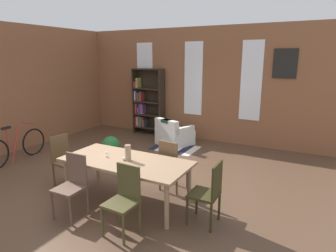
% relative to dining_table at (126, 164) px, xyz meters
% --- Properties ---
extents(ground_plane, '(9.74, 9.74, 0.00)m').
position_rel_dining_table_xyz_m(ground_plane, '(-0.59, 0.38, -0.66)').
color(ground_plane, brown).
extents(back_wall_brick, '(8.04, 0.12, 3.19)m').
position_rel_dining_table_xyz_m(back_wall_brick, '(-0.59, 4.19, 0.93)').
color(back_wall_brick, brown).
rests_on(back_wall_brick, ground).
extents(window_pane_0, '(0.55, 0.02, 2.07)m').
position_rel_dining_table_xyz_m(window_pane_0, '(-2.23, 4.12, 1.09)').
color(window_pane_0, white).
extents(window_pane_1, '(0.55, 0.02, 2.07)m').
position_rel_dining_table_xyz_m(window_pane_1, '(-0.59, 4.12, 1.09)').
color(window_pane_1, white).
extents(window_pane_2, '(0.55, 0.02, 2.07)m').
position_rel_dining_table_xyz_m(window_pane_2, '(1.05, 4.12, 1.09)').
color(window_pane_2, white).
extents(dining_table, '(2.13, 0.97, 0.74)m').
position_rel_dining_table_xyz_m(dining_table, '(0.00, 0.00, 0.00)').
color(dining_table, '#977557').
rests_on(dining_table, ground).
extents(vase_on_table, '(0.10, 0.10, 0.26)m').
position_rel_dining_table_xyz_m(vase_on_table, '(0.05, 0.00, 0.20)').
color(vase_on_table, '#998466').
rests_on(vase_on_table, dining_table).
extents(tealight_candle_0, '(0.04, 0.04, 0.05)m').
position_rel_dining_table_xyz_m(tealight_candle_0, '(-0.02, -0.03, 0.09)').
color(tealight_candle_0, silver).
rests_on(tealight_candle_0, dining_table).
extents(tealight_candle_1, '(0.04, 0.04, 0.04)m').
position_rel_dining_table_xyz_m(tealight_candle_1, '(-0.35, -0.05, 0.09)').
color(tealight_candle_1, silver).
rests_on(tealight_candle_1, dining_table).
extents(tealight_candle_2, '(0.04, 0.04, 0.04)m').
position_rel_dining_table_xyz_m(tealight_candle_2, '(-0.46, 0.07, 0.09)').
color(tealight_candle_2, silver).
rests_on(tealight_candle_2, dining_table).
extents(dining_chair_near_right, '(0.41, 0.41, 0.95)m').
position_rel_dining_table_xyz_m(dining_chair_near_right, '(0.48, -0.71, -0.15)').
color(dining_chair_near_right, '#454021').
rests_on(dining_chair_near_right, ground).
extents(dining_chair_near_left, '(0.41, 0.41, 0.95)m').
position_rel_dining_table_xyz_m(dining_chair_near_left, '(-0.48, -0.71, -0.15)').
color(dining_chair_near_left, brown).
rests_on(dining_chair_near_left, ground).
extents(dining_chair_head_right, '(0.40, 0.40, 0.95)m').
position_rel_dining_table_xyz_m(dining_chair_head_right, '(1.44, -0.00, -0.15)').
color(dining_chair_head_right, '#2F2B13').
rests_on(dining_chair_head_right, ground).
extents(dining_chair_head_left, '(0.44, 0.44, 0.95)m').
position_rel_dining_table_xyz_m(dining_chair_head_left, '(-1.44, 0.01, -0.15)').
color(dining_chair_head_left, brown).
rests_on(dining_chair_head_left, ground).
extents(dining_chair_far_right, '(0.44, 0.44, 0.95)m').
position_rel_dining_table_xyz_m(dining_chair_far_right, '(0.47, 0.71, -0.15)').
color(dining_chair_far_right, brown).
rests_on(dining_chair_far_right, ground).
extents(bookshelf_tall, '(0.99, 0.33, 2.03)m').
position_rel_dining_table_xyz_m(bookshelf_tall, '(-2.08, 3.93, 0.31)').
color(bookshelf_tall, '#2D2319').
rests_on(bookshelf_tall, ground).
extents(armchair_white, '(1.03, 1.03, 0.75)m').
position_rel_dining_table_xyz_m(armchair_white, '(-0.76, 3.24, -0.39)').
color(armchair_white, silver).
rests_on(armchair_white, ground).
extents(bicycle_second, '(0.44, 1.71, 0.90)m').
position_rel_dining_table_xyz_m(bicycle_second, '(-3.41, 0.36, -0.33)').
color(bicycle_second, black).
rests_on(bicycle_second, ground).
extents(potted_plant_by_shelf, '(0.43, 0.43, 0.57)m').
position_rel_dining_table_xyz_m(potted_plant_by_shelf, '(-1.53, 1.48, -0.36)').
color(potted_plant_by_shelf, silver).
rests_on(potted_plant_by_shelf, ground).
extents(striped_rug, '(1.18, 0.87, 0.01)m').
position_rel_dining_table_xyz_m(striped_rug, '(-0.59, 2.96, -0.66)').
color(striped_rug, '#1E1E33').
rests_on(striped_rug, ground).
extents(framed_picture, '(0.56, 0.03, 0.72)m').
position_rel_dining_table_xyz_m(framed_picture, '(1.84, 4.11, 1.55)').
color(framed_picture, black).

